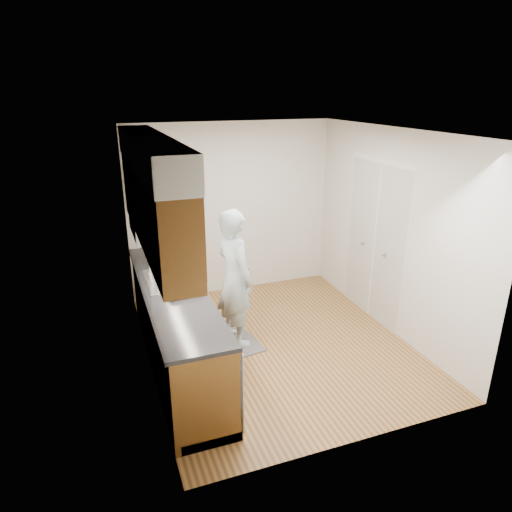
{
  "coord_description": "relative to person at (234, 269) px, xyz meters",
  "views": [
    {
      "loc": [
        -1.9,
        -4.45,
        2.92
      ],
      "look_at": [
        -0.18,
        0.25,
        1.07
      ],
      "focal_mm": 32.0,
      "sensor_mm": 36.0,
      "label": 1
    }
  ],
  "objects": [
    {
      "name": "person",
      "position": [
        0.0,
        0.0,
        0.0
      ],
      "size": [
        0.6,
        0.76,
        1.88
      ],
      "primitive_type": "imported",
      "rotation": [
        0.0,
        0.0,
        1.84
      ],
      "color": "#9EB4C0",
      "rests_on": "floor_mat"
    },
    {
      "name": "soap_bottle_c",
      "position": [
        -0.77,
        0.77,
        0.07
      ],
      "size": [
        0.19,
        0.19,
        0.18
      ],
      "primitive_type": "imported",
      "rotation": [
        0.0,
        0.0,
        0.71
      ],
      "color": "silver",
      "rests_on": "counter"
    },
    {
      "name": "floor",
      "position": [
        0.45,
        -0.23,
        -0.95
      ],
      "size": [
        3.5,
        3.5,
        0.0
      ],
      "primitive_type": "plane",
      "color": "olive",
      "rests_on": "ground"
    },
    {
      "name": "steel_can",
      "position": [
        -0.67,
        0.35,
        0.05
      ],
      "size": [
        0.07,
        0.07,
        0.12
      ],
      "primitive_type": "cylinder",
      "rotation": [
        0.0,
        0.0,
        -0.06
      ],
      "color": "#A5A5AA",
      "rests_on": "counter"
    },
    {
      "name": "ceiling",
      "position": [
        0.45,
        -0.23,
        1.55
      ],
      "size": [
        3.5,
        3.5,
        0.0
      ],
      "primitive_type": "plane",
      "rotation": [
        3.14,
        0.0,
        0.0
      ],
      "color": "white",
      "rests_on": "wall_left"
    },
    {
      "name": "dish_rack",
      "position": [
        -0.68,
        -0.43,
        0.01
      ],
      "size": [
        0.37,
        0.32,
        0.05
      ],
      "primitive_type": "cube",
      "rotation": [
        0.0,
        0.0,
        0.1
      ],
      "color": "black",
      "rests_on": "counter"
    },
    {
      "name": "floor_mat",
      "position": [
        0.0,
        -0.0,
        -0.95
      ],
      "size": [
        0.56,
        0.82,
        0.01
      ],
      "primitive_type": "cube",
      "rotation": [
        0.0,
        0.0,
        0.15
      ],
      "color": "#5C5C5E",
      "rests_on": "floor"
    },
    {
      "name": "soda_can",
      "position": [
        -0.66,
        0.49,
        0.05
      ],
      "size": [
        0.1,
        0.1,
        0.13
      ],
      "primitive_type": "cylinder",
      "rotation": [
        0.0,
        0.0,
        0.38
      ],
      "color": "red",
      "rests_on": "counter"
    },
    {
      "name": "wall_right",
      "position": [
        1.95,
        -0.23,
        0.3
      ],
      "size": [
        0.02,
        3.5,
        2.5
      ],
      "primitive_type": "cube",
      "color": "silver",
      "rests_on": "floor"
    },
    {
      "name": "wall_back",
      "position": [
        0.45,
        1.52,
        0.3
      ],
      "size": [
        3.0,
        0.02,
        2.5
      ],
      "primitive_type": "cube",
      "color": "silver",
      "rests_on": "floor"
    },
    {
      "name": "soap_bottle_b",
      "position": [
        -0.69,
        0.68,
        0.09
      ],
      "size": [
        0.13,
        0.13,
        0.2
      ],
      "primitive_type": "imported",
      "rotation": [
        0.0,
        0.0,
        -0.66
      ],
      "color": "silver",
      "rests_on": "counter"
    },
    {
      "name": "counter",
      "position": [
        -0.75,
        -0.23,
        -0.46
      ],
      "size": [
        0.64,
        2.8,
        1.3
      ],
      "color": "brown",
      "rests_on": "floor"
    },
    {
      "name": "upper_cabinets",
      "position": [
        -0.88,
        -0.19,
        1.0
      ],
      "size": [
        0.47,
        2.8,
        1.21
      ],
      "color": "brown",
      "rests_on": "wall_left"
    },
    {
      "name": "closet_door",
      "position": [
        1.94,
        0.07,
        0.07
      ],
      "size": [
        0.02,
        1.22,
        2.05
      ],
      "primitive_type": "cube",
      "color": "silver",
      "rests_on": "wall_right"
    },
    {
      "name": "wall_left",
      "position": [
        -1.05,
        -0.23,
        0.3
      ],
      "size": [
        0.02,
        3.5,
        2.5
      ],
      "primitive_type": "cube",
      "color": "silver",
      "rests_on": "floor"
    },
    {
      "name": "soap_bottle_a",
      "position": [
        -0.85,
        0.41,
        0.12
      ],
      "size": [
        0.15,
        0.15,
        0.28
      ],
      "primitive_type": "imported",
      "rotation": [
        0.0,
        0.0,
        0.58
      ],
      "color": "silver",
      "rests_on": "counter"
    }
  ]
}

